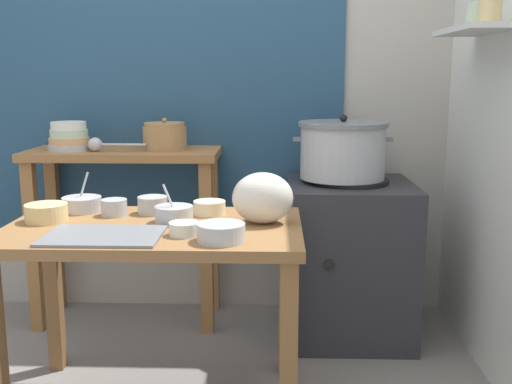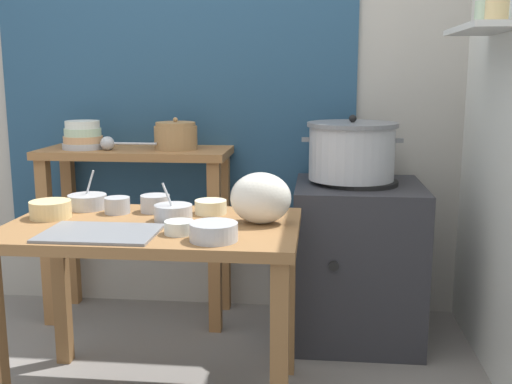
# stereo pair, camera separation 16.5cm
# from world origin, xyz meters

# --- Properties ---
(wall_back) EXTENTS (4.40, 0.12, 2.60)m
(wall_back) POSITION_xyz_m (0.08, 1.10, 1.30)
(wall_back) COLOR #B2ADA3
(wall_back) RESTS_ON ground
(prep_table) EXTENTS (1.10, 0.66, 0.72)m
(prep_table) POSITION_xyz_m (-0.01, -0.00, 0.61)
(prep_table) COLOR olive
(prep_table) RESTS_ON ground
(back_shelf_table) EXTENTS (0.96, 0.40, 0.90)m
(back_shelf_table) POSITION_xyz_m (-0.32, 0.83, 0.68)
(back_shelf_table) COLOR #9E6B3D
(back_shelf_table) RESTS_ON ground
(stove_block) EXTENTS (0.60, 0.61, 0.78)m
(stove_block) POSITION_xyz_m (0.81, 0.70, 0.38)
(stove_block) COLOR #2D2D33
(stove_block) RESTS_ON ground
(steamer_pot) EXTENTS (0.47, 0.43, 0.31)m
(steamer_pot) POSITION_xyz_m (0.77, 0.72, 0.92)
(steamer_pot) COLOR #B7BABF
(steamer_pot) RESTS_ON stove_block
(clay_pot) EXTENTS (0.22, 0.22, 0.16)m
(clay_pot) POSITION_xyz_m (-0.11, 0.83, 0.97)
(clay_pot) COLOR #A37A4C
(clay_pot) RESTS_ON back_shelf_table
(bowl_stack_enamel) EXTENTS (0.21, 0.21, 0.14)m
(bowl_stack_enamel) POSITION_xyz_m (-0.58, 0.80, 0.97)
(bowl_stack_enamel) COLOR #B7BABF
(bowl_stack_enamel) RESTS_ON back_shelf_table
(ladle) EXTENTS (0.29, 0.07, 0.07)m
(ladle) POSITION_xyz_m (-0.42, 0.75, 0.94)
(ladle) COLOR #B7BABF
(ladle) RESTS_ON back_shelf_table
(serving_tray) EXTENTS (0.40, 0.28, 0.01)m
(serving_tray) POSITION_xyz_m (-0.15, -0.17, 0.72)
(serving_tray) COLOR slate
(serving_tray) RESTS_ON prep_table
(plastic_bag) EXTENTS (0.23, 0.17, 0.19)m
(plastic_bag) POSITION_xyz_m (0.40, 0.05, 0.82)
(plastic_bag) COLOR silver
(plastic_bag) RESTS_ON prep_table
(prep_bowl_0) EXTENTS (0.16, 0.16, 0.06)m
(prep_bowl_0) POSITION_xyz_m (0.26, -0.21, 0.75)
(prep_bowl_0) COLOR #B7BABF
(prep_bowl_0) RESTS_ON prep_table
(prep_bowl_1) EXTENTS (0.16, 0.16, 0.16)m
(prep_bowl_1) POSITION_xyz_m (-0.35, 0.22, 0.75)
(prep_bowl_1) COLOR #B7BABF
(prep_bowl_1) RESTS_ON prep_table
(prep_bowl_2) EXTENTS (0.10, 0.10, 0.06)m
(prep_bowl_2) POSITION_xyz_m (-0.19, 0.16, 0.76)
(prep_bowl_2) COLOR #B7BABF
(prep_bowl_2) RESTS_ON prep_table
(prep_bowl_3) EXTENTS (0.10, 0.10, 0.05)m
(prep_bowl_3) POSITION_xyz_m (0.13, -0.14, 0.75)
(prep_bowl_3) COLOR silver
(prep_bowl_3) RESTS_ON prep_table
(prep_bowl_4) EXTENTS (0.13, 0.13, 0.05)m
(prep_bowl_4) POSITION_xyz_m (0.18, 0.19, 0.75)
(prep_bowl_4) COLOR beige
(prep_bowl_4) RESTS_ON prep_table
(prep_bowl_5) EXTENTS (0.16, 0.16, 0.07)m
(prep_bowl_5) POSITION_xyz_m (-0.43, 0.05, 0.76)
(prep_bowl_5) COLOR #E5C684
(prep_bowl_5) RESTS_ON prep_table
(prep_bowl_6) EXTENTS (0.12, 0.12, 0.07)m
(prep_bowl_6) POSITION_xyz_m (-0.05, 0.20, 0.76)
(prep_bowl_6) COLOR #B7BABF
(prep_bowl_6) RESTS_ON prep_table
(prep_bowl_7) EXTENTS (0.15, 0.15, 0.15)m
(prep_bowl_7) POSITION_xyz_m (0.06, 0.05, 0.75)
(prep_bowl_7) COLOR #B7BABF
(prep_bowl_7) RESTS_ON prep_table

